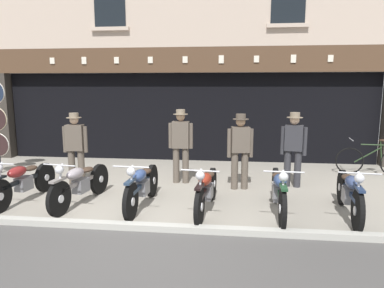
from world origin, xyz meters
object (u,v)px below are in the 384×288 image
at_px(motorcycle_center, 206,189).
at_px(motorcycle_right, 350,193).
at_px(salesman_right, 240,148).
at_px(assistant_far_right, 293,146).
at_px(advert_board_near, 243,105).
at_px(leaning_bicycle, 372,160).
at_px(salesman_left, 75,145).
at_px(motorcycle_center_left, 142,185).
at_px(shopkeeper_center, 181,143).
at_px(motorcycle_far_left, 23,181).
at_px(motorcycle_left, 80,183).
at_px(motorcycle_center_right, 279,190).

relative_size(motorcycle_center, motorcycle_right, 1.01).
xyz_separation_m(salesman_right, assistant_far_right, (1.17, 0.31, 0.01)).
xyz_separation_m(advert_board_near, leaning_bicycle, (3.24, -1.28, -1.30)).
relative_size(motorcycle_right, assistant_far_right, 1.19).
bearing_deg(assistant_far_right, motorcycle_center, 57.48).
bearing_deg(assistant_far_right, advert_board_near, -55.74).
bearing_deg(motorcycle_center, salesman_left, -19.70).
bearing_deg(motorcycle_center, motorcycle_center_left, 1.49).
distance_m(salesman_left, salesman_right, 3.69).
bearing_deg(motorcycle_center_left, advert_board_near, -111.60).
xyz_separation_m(motorcycle_center, motorcycle_right, (2.45, 0.02, 0.01)).
bearing_deg(shopkeeper_center, motorcycle_center, 111.29).
bearing_deg(advert_board_near, shopkeeper_center, -119.64).
height_order(motorcycle_center_left, salesman_right, salesman_right).
xyz_separation_m(salesman_left, assistant_far_right, (4.86, 0.35, 0.02)).
distance_m(motorcycle_far_left, advert_board_near, 6.18).
bearing_deg(salesman_left, motorcycle_left, 112.61).
xyz_separation_m(motorcycle_center, salesman_right, (0.62, 1.48, 0.49)).
bearing_deg(motorcycle_right, leaning_bicycle, -109.55).
height_order(motorcycle_center_right, salesman_left, salesman_left).
xyz_separation_m(motorcycle_center_left, salesman_right, (1.81, 1.40, 0.48)).
xyz_separation_m(salesman_left, leaning_bicycle, (7.04, 1.68, -0.53)).
height_order(motorcycle_left, salesman_left, salesman_left).
xyz_separation_m(motorcycle_far_left, motorcycle_center, (3.56, -0.14, 0.01)).
relative_size(motorcycle_center_right, salesman_right, 1.24).
distance_m(motorcycle_right, salesman_left, 5.72).
relative_size(motorcycle_right, leaning_bicycle, 1.14).
distance_m(salesman_left, assistant_far_right, 4.87).
relative_size(motorcycle_center, advert_board_near, 2.18).
distance_m(motorcycle_center_left, advert_board_near, 4.89).
relative_size(advert_board_near, leaning_bicycle, 0.53).
relative_size(shopkeeper_center, advert_board_near, 1.86).
xyz_separation_m(motorcycle_center_left, motorcycle_right, (3.64, -0.06, 0.00)).
relative_size(motorcycle_left, advert_board_near, 2.14).
bearing_deg(salesman_right, advert_board_near, -101.06).
height_order(motorcycle_center_left, motorcycle_center_right, motorcycle_center_right).
relative_size(shopkeeper_center, assistant_far_right, 1.03).
bearing_deg(leaning_bicycle, assistant_far_right, 128.50).
height_order(motorcycle_left, shopkeeper_center, shopkeeper_center).
distance_m(motorcycle_far_left, motorcycle_left, 1.17).
xyz_separation_m(motorcycle_left, assistant_far_right, (4.18, 1.67, 0.50)).
relative_size(motorcycle_center_left, salesman_right, 1.21).
relative_size(motorcycle_left, salesman_left, 1.20).
relative_size(motorcycle_left, leaning_bicycle, 1.13).
height_order(motorcycle_center, leaning_bicycle, leaning_bicycle).
distance_m(motorcycle_left, shopkeeper_center, 2.45).
relative_size(motorcycle_far_left, assistant_far_right, 1.17).
xyz_separation_m(motorcycle_center, motorcycle_center_right, (1.26, 0.01, 0.01)).
relative_size(motorcycle_right, salesman_left, 1.21).
relative_size(salesman_right, assistant_far_right, 0.99).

